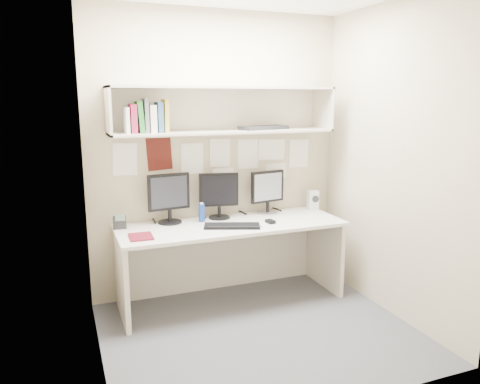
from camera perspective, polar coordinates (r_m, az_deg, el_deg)
name	(u,v)px	position (r m, az deg, el deg)	size (l,w,h in m)	color
floor	(260,332)	(3.87, 2.41, -16.74)	(2.40, 2.00, 0.01)	#434247
wall_back	(218,155)	(4.37, -2.72, 4.52)	(2.40, 0.02, 2.60)	tan
wall_front	(336,196)	(2.58, 11.60, -0.54)	(2.40, 0.02, 2.60)	tan
wall_left	(91,181)	(3.17, -17.70, 1.34)	(0.02, 2.00, 2.60)	tan
wall_right	(394,162)	(4.08, 18.22, 3.47)	(0.02, 2.00, 2.60)	tan
desk	(231,262)	(4.27, -1.09, -8.55)	(2.00, 0.70, 0.73)	silver
overhead_hutch	(222,110)	(4.21, -2.16, 9.99)	(2.00, 0.38, 0.40)	beige
pinned_papers	(218,160)	(4.37, -2.69, 3.87)	(1.92, 0.01, 0.48)	white
monitor_left	(169,196)	(4.17, -8.65, -0.50)	(0.38, 0.21, 0.44)	black
monitor_center	(219,193)	(4.29, -2.59, -0.17)	(0.36, 0.20, 0.42)	black
monitor_right	(267,190)	(4.47, 3.37, 0.24)	(0.35, 0.19, 0.41)	#A5A5AA
keyboard	(232,226)	(4.03, -0.98, -4.16)	(0.48, 0.17, 0.02)	black
mouse	(270,222)	(4.17, 3.72, -3.61)	(0.06, 0.09, 0.03)	black
speaker	(313,200)	(4.70, 8.87, -0.96)	(0.11, 0.12, 0.19)	#BABAB6
blue_bottle	(202,213)	(4.21, -4.69, -2.52)	(0.06, 0.06, 0.18)	navy
maroon_notebook	(141,237)	(3.83, -11.99, -5.35)	(0.18, 0.23, 0.01)	#5B0F1C
desk_phone	(120,222)	(4.12, -14.46, -3.60)	(0.12, 0.11, 0.13)	black
book_stack	(147,118)	(3.96, -11.29, 8.88)	(0.35, 0.17, 0.28)	white
hutch_tray	(264,128)	(4.31, 2.90, 7.85)	(0.47, 0.18, 0.03)	black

